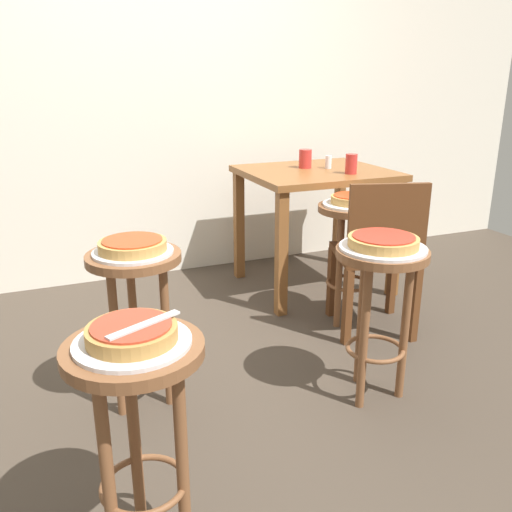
# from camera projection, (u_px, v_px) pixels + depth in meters

# --- Properties ---
(ground_plane) EXTENTS (6.00, 6.00, 0.00)m
(ground_plane) POSITION_uv_depth(u_px,v_px,m) (251.00, 381.00, 2.51)
(ground_plane) COLOR #42382D
(back_wall) EXTENTS (6.00, 0.10, 3.00)m
(back_wall) POSITION_uv_depth(u_px,v_px,m) (155.00, 50.00, 3.48)
(back_wall) COLOR silver
(back_wall) RESTS_ON ground_plane
(stool_foreground) EXTENTS (0.38, 0.38, 0.68)m
(stool_foreground) POSITION_uv_depth(u_px,v_px,m) (137.00, 402.00, 1.48)
(stool_foreground) COLOR brown
(stool_foreground) RESTS_ON ground_plane
(serving_plate_foreground) EXTENTS (0.31, 0.31, 0.01)m
(serving_plate_foreground) POSITION_uv_depth(u_px,v_px,m) (133.00, 342.00, 1.42)
(serving_plate_foreground) COLOR silver
(serving_plate_foreground) RESTS_ON stool_foreground
(pizza_foreground) EXTENTS (0.24, 0.24, 0.05)m
(pizza_foreground) POSITION_uv_depth(u_px,v_px,m) (132.00, 333.00, 1.41)
(pizza_foreground) COLOR #B78442
(pizza_foreground) RESTS_ON serving_plate_foreground
(stool_middle) EXTENTS (0.38, 0.38, 0.68)m
(stool_middle) POSITION_uv_depth(u_px,v_px,m) (380.00, 290.00, 2.25)
(stool_middle) COLOR brown
(stool_middle) RESTS_ON ground_plane
(serving_plate_middle) EXTENTS (0.35, 0.35, 0.01)m
(serving_plate_middle) POSITION_uv_depth(u_px,v_px,m) (383.00, 248.00, 2.20)
(serving_plate_middle) COLOR silver
(serving_plate_middle) RESTS_ON stool_middle
(pizza_middle) EXTENTS (0.28, 0.28, 0.05)m
(pizza_middle) POSITION_uv_depth(u_px,v_px,m) (383.00, 241.00, 2.19)
(pizza_middle) COLOR tan
(pizza_middle) RESTS_ON serving_plate_middle
(stool_leftside) EXTENTS (0.38, 0.38, 0.68)m
(stool_leftside) POSITION_uv_depth(u_px,v_px,m) (136.00, 295.00, 2.20)
(stool_leftside) COLOR brown
(stool_leftside) RESTS_ON ground_plane
(serving_plate_leftside) EXTENTS (0.32, 0.32, 0.01)m
(serving_plate_leftside) POSITION_uv_depth(u_px,v_px,m) (133.00, 252.00, 2.15)
(serving_plate_leftside) COLOR silver
(serving_plate_leftside) RESTS_ON stool_leftside
(pizza_leftside) EXTENTS (0.27, 0.27, 0.05)m
(pizza_leftside) POSITION_uv_depth(u_px,v_px,m) (133.00, 245.00, 2.14)
(pizza_leftside) COLOR tan
(pizza_leftside) RESTS_ON serving_plate_leftside
(stool_rear) EXTENTS (0.38, 0.38, 0.68)m
(stool_rear) POSITION_uv_depth(u_px,v_px,m) (351.00, 237.00, 2.99)
(stool_rear) COLOR brown
(stool_rear) RESTS_ON ground_plane
(serving_plate_rear) EXTENTS (0.33, 0.33, 0.01)m
(serving_plate_rear) POSITION_uv_depth(u_px,v_px,m) (353.00, 204.00, 2.93)
(serving_plate_rear) COLOR white
(serving_plate_rear) RESTS_ON stool_rear
(pizza_rear) EXTENTS (0.24, 0.24, 0.05)m
(pizza_rear) POSITION_uv_depth(u_px,v_px,m) (353.00, 199.00, 2.92)
(pizza_rear) COLOR tan
(pizza_rear) RESTS_ON serving_plate_rear
(dining_table) EXTENTS (0.89, 0.78, 0.78)m
(dining_table) POSITION_uv_depth(u_px,v_px,m) (315.00, 190.00, 3.45)
(dining_table) COLOR brown
(dining_table) RESTS_ON ground_plane
(cup_near_edge) EXTENTS (0.07, 0.07, 0.12)m
(cup_near_edge) POSITION_uv_depth(u_px,v_px,m) (351.00, 164.00, 3.26)
(cup_near_edge) COLOR red
(cup_near_edge) RESTS_ON dining_table
(cup_far_edge) EXTENTS (0.08, 0.08, 0.12)m
(cup_far_edge) POSITION_uv_depth(u_px,v_px,m) (305.00, 159.00, 3.46)
(cup_far_edge) COLOR red
(cup_far_edge) RESTS_ON dining_table
(condiment_shaker) EXTENTS (0.04, 0.04, 0.08)m
(condiment_shaker) POSITION_uv_depth(u_px,v_px,m) (328.00, 162.00, 3.45)
(condiment_shaker) COLOR white
(condiment_shaker) RESTS_ON dining_table
(wooden_chair) EXTENTS (0.50, 0.50, 0.85)m
(wooden_chair) POSITION_uv_depth(u_px,v_px,m) (378.00, 252.00, 2.84)
(wooden_chair) COLOR #5B3319
(wooden_chair) RESTS_ON ground_plane
(pizza_server_knife) EXTENTS (0.21, 0.11, 0.01)m
(pizza_server_knife) POSITION_uv_depth(u_px,v_px,m) (144.00, 324.00, 1.40)
(pizza_server_knife) COLOR silver
(pizza_server_knife) RESTS_ON pizza_foreground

